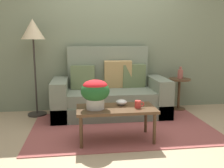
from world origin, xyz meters
The scene contains 11 objects.
ground_plane centered at (0.00, 0.00, 0.00)m, with size 14.00×14.00×0.00m, color tan.
wall_back centered at (0.00, 1.34, 1.32)m, with size 6.40×0.12×2.63m, color slate.
area_rug centered at (0.00, 0.20, 0.01)m, with size 2.60×1.61×0.01m, color #994C47.
couch centered at (-0.10, 0.88, 0.34)m, with size 1.90×0.86×1.15m.
coffee_table centered at (-0.16, -0.24, 0.39)m, with size 0.99×0.50×0.43m.
side_table centered at (1.19, 1.02, 0.40)m, with size 0.39×0.39×0.58m.
floor_lamp centered at (-1.33, 1.01, 1.34)m, with size 0.38×0.38×1.60m.
potted_plant centered at (-0.42, -0.26, 0.65)m, with size 0.35×0.35×0.36m.
coffee_mug centered at (0.11, -0.29, 0.48)m, with size 0.12×0.08×0.09m.
snack_bowl centered at (-0.07, -0.13, 0.47)m, with size 0.15×0.15×0.07m.
table_vase centered at (1.20, 1.02, 0.66)m, with size 0.10×0.10×0.21m.
Camera 1 is at (-0.61, -3.25, 1.28)m, focal length 40.27 mm.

